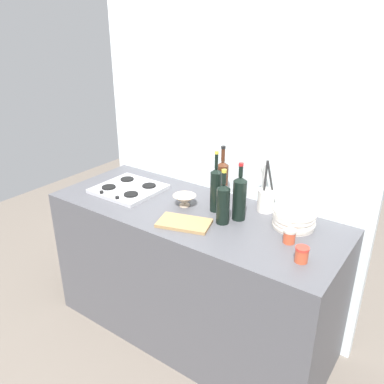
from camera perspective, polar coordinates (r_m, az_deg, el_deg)
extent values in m
plane|color=#6B6056|center=(2.88, 0.00, -18.97)|extent=(6.00, 6.00, 0.00)
cube|color=#4C4C51|center=(2.59, 0.00, -11.62)|extent=(1.80, 0.70, 0.90)
cube|color=silver|center=(2.59, 4.89, 3.63)|extent=(1.90, 0.06, 2.13)
cube|color=#B2B2B7|center=(2.66, -9.03, 0.47)|extent=(0.40, 0.39, 0.02)
cylinder|color=black|center=(2.67, -11.89, 0.70)|extent=(0.09, 0.09, 0.01)
cylinder|color=black|center=(2.54, -8.77, -0.32)|extent=(0.09, 0.09, 0.01)
cylinder|color=black|center=(2.78, -9.31, 1.83)|extent=(0.09, 0.09, 0.01)
cylinder|color=black|center=(2.65, -6.20, 0.92)|extent=(0.09, 0.09, 0.01)
cylinder|color=black|center=(2.59, -12.88, -0.03)|extent=(0.02, 0.02, 0.02)
cylinder|color=black|center=(2.50, -10.70, -0.78)|extent=(0.02, 0.02, 0.02)
cylinder|color=silver|center=(2.25, 14.33, -4.69)|extent=(0.23, 0.23, 0.01)
cylinder|color=silver|center=(2.24, 14.34, -4.49)|extent=(0.23, 0.23, 0.01)
cylinder|color=silver|center=(2.24, 14.47, -4.24)|extent=(0.23, 0.23, 0.01)
cylinder|color=silver|center=(2.23, 14.42, -3.97)|extent=(0.23, 0.23, 0.01)
cylinder|color=silver|center=(2.23, 14.42, -3.67)|extent=(0.23, 0.23, 0.01)
cylinder|color=silver|center=(2.22, 14.49, -3.46)|extent=(0.23, 0.23, 0.01)
cylinder|color=silver|center=(2.22, 14.48, -3.16)|extent=(0.23, 0.23, 0.01)
cylinder|color=silver|center=(2.21, 14.58, -2.93)|extent=(0.23, 0.23, 0.01)
cylinder|color=silver|center=(2.21, 14.57, -2.59)|extent=(0.23, 0.23, 0.01)
cylinder|color=black|center=(2.23, 6.82, -1.20)|extent=(0.08, 0.08, 0.23)
cone|color=black|center=(2.18, 6.98, 1.88)|extent=(0.08, 0.08, 0.03)
cylinder|color=black|center=(2.17, 7.04, 2.98)|extent=(0.02, 0.02, 0.06)
cylinder|color=#B21E1E|center=(2.15, 7.09, 3.96)|extent=(0.03, 0.03, 0.02)
cylinder|color=#472314|center=(2.45, 4.36, 1.25)|extent=(0.07, 0.07, 0.24)
cone|color=#472314|center=(2.40, 4.46, 4.13)|extent=(0.07, 0.07, 0.03)
cylinder|color=#472314|center=(2.38, 4.50, 5.32)|extent=(0.02, 0.02, 0.08)
cylinder|color=black|center=(2.37, 4.53, 6.41)|extent=(0.03, 0.03, 0.02)
cylinder|color=black|center=(2.32, 3.42, 0.03)|extent=(0.07, 0.07, 0.24)
cone|color=black|center=(2.27, 3.50, 3.11)|extent=(0.07, 0.07, 0.02)
cylinder|color=black|center=(2.25, 3.53, 4.43)|extent=(0.02, 0.02, 0.09)
cylinder|color=gold|center=(2.23, 3.57, 5.68)|extent=(0.02, 0.02, 0.02)
cylinder|color=black|center=(2.19, 4.47, -2.01)|extent=(0.07, 0.07, 0.21)
cone|color=black|center=(2.14, 4.57, 0.80)|extent=(0.07, 0.07, 0.03)
cylinder|color=black|center=(2.12, 4.61, 1.97)|extent=(0.02, 0.02, 0.07)
cylinder|color=gold|center=(2.11, 4.65, 3.03)|extent=(0.03, 0.03, 0.02)
cylinder|color=beige|center=(2.42, -1.08, -1.88)|extent=(0.06, 0.06, 0.01)
cone|color=beige|center=(2.40, -1.09, -1.14)|extent=(0.14, 0.14, 0.06)
cylinder|color=silver|center=(2.37, 10.59, -1.20)|extent=(0.10, 0.10, 0.13)
cylinder|color=#262626|center=(2.32, 10.47, 1.39)|extent=(0.02, 0.03, 0.26)
cylinder|color=#262626|center=(2.33, 11.30, 1.46)|extent=(0.06, 0.05, 0.26)
cylinder|color=#B7B7B2|center=(2.33, 10.21, 1.31)|extent=(0.03, 0.05, 0.24)
cylinder|color=#B7B7B2|center=(2.35, 10.35, 1.16)|extent=(0.05, 0.04, 0.21)
cylinder|color=#C64C2D|center=(2.08, 13.81, -6.33)|extent=(0.06, 0.06, 0.06)
cylinder|color=beige|center=(2.06, 13.91, -5.45)|extent=(0.06, 0.06, 0.01)
cylinder|color=#C64C2D|center=(1.94, 15.48, -8.80)|extent=(0.06, 0.06, 0.06)
cylinder|color=red|center=(1.92, 15.60, -7.83)|extent=(0.07, 0.07, 0.01)
cube|color=#9E7A4C|center=(2.20, -1.13, -4.48)|extent=(0.33, 0.25, 0.02)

